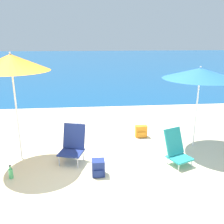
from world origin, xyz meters
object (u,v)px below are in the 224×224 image
object	(u,v)px
backpack_navy	(98,168)
water_bottle	(11,173)
beach_umbrella_orange	(11,63)
beach_chair_navy	(73,144)
seagull	(77,124)
beach_umbrella_blue	(200,73)
beach_chair_teal	(176,148)
backpack_orange	(141,131)

from	to	relation	value
backpack_navy	water_bottle	size ratio (longest dim) A/B	1.16
backpack_navy	water_bottle	world-z (taller)	backpack_navy
beach_umbrella_orange	beach_chair_navy	distance (m)	2.11
beach_chair_navy	backpack_navy	distance (m)	0.89
beach_chair_navy	seagull	world-z (taller)	beach_chair_navy
beach_umbrella_blue	beach_chair_navy	bearing A→B (deg)	-170.87
beach_chair_teal	water_bottle	size ratio (longest dim) A/B	2.68
beach_umbrella_orange	backpack_orange	size ratio (longest dim) A/B	7.26
beach_chair_teal	water_bottle	bearing A→B (deg)	161.88
beach_umbrella_orange	beach_chair_teal	world-z (taller)	beach_umbrella_orange
beach_chair_navy	seagull	size ratio (longest dim) A/B	3.04
beach_umbrella_orange	beach_chair_teal	bearing A→B (deg)	-8.89
beach_chair_teal	backpack_navy	xyz separation A→B (m)	(-1.70, -0.34, -0.18)
backpack_navy	seagull	xyz separation A→B (m)	(-0.51, 2.70, -0.02)
beach_umbrella_orange	beach_chair_teal	distance (m)	3.88
water_bottle	backpack_orange	bearing A→B (deg)	31.58
backpack_orange	water_bottle	xyz separation A→B (m)	(-2.96, -1.82, -0.05)
beach_chair_teal	backpack_orange	distance (m)	1.59
beach_umbrella_blue	seagull	world-z (taller)	beach_umbrella_blue
beach_umbrella_orange	backpack_orange	bearing A→B (deg)	18.51
beach_umbrella_orange	water_bottle	bearing A→B (deg)	-90.20
beach_umbrella_blue	backpack_navy	size ratio (longest dim) A/B	6.15
beach_umbrella_blue	beach_chair_navy	size ratio (longest dim) A/B	2.45
beach_umbrella_blue	water_bottle	bearing A→B (deg)	-165.07
backpack_orange	beach_umbrella_orange	bearing A→B (deg)	-161.49
beach_umbrella_blue	backpack_orange	size ratio (longest dim) A/B	6.15
water_bottle	beach_chair_navy	bearing A→B (deg)	28.11
beach_umbrella_orange	seagull	bearing A→B (deg)	56.96
beach_chair_navy	water_bottle	xyz separation A→B (m)	(-1.17, -0.63, -0.29)
beach_umbrella_orange	backpack_navy	bearing A→B (deg)	-27.23
beach_chair_navy	backpack_navy	size ratio (longest dim) A/B	2.51
water_bottle	seagull	size ratio (longest dim) A/B	1.05
beach_chair_navy	backpack_orange	distance (m)	2.16
beach_umbrella_orange	backpack_orange	distance (m)	3.69
backpack_navy	beach_chair_teal	bearing A→B (deg)	11.43
beach_umbrella_orange	seagull	size ratio (longest dim) A/B	8.77
beach_chair_navy	backpack_navy	world-z (taller)	beach_chair_navy
beach_chair_teal	seagull	world-z (taller)	beach_chair_teal
beach_umbrella_orange	water_bottle	distance (m)	2.20
beach_chair_navy	beach_chair_teal	xyz separation A→B (m)	(2.23, -0.33, -0.07)
beach_umbrella_orange	backpack_navy	size ratio (longest dim) A/B	7.26
water_bottle	seagull	world-z (taller)	water_bottle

